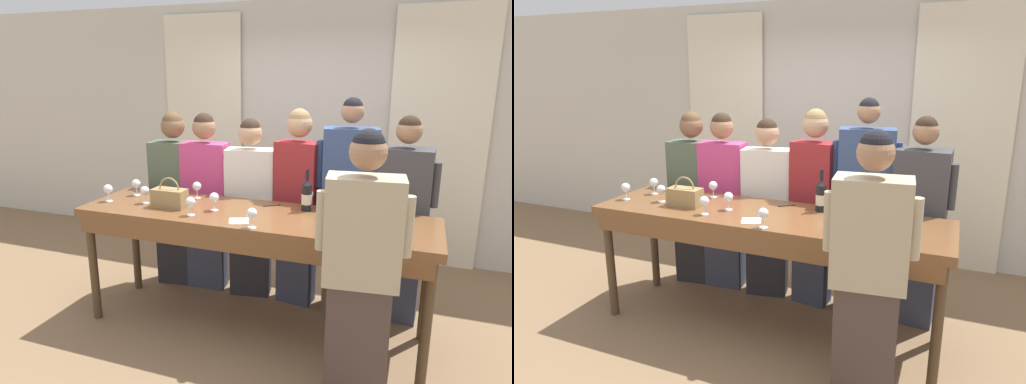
% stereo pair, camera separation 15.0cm
% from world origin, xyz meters
% --- Properties ---
extents(ground_plane, '(18.00, 18.00, 0.00)m').
position_xyz_m(ground_plane, '(0.00, 0.00, 0.00)').
color(ground_plane, '#846647').
extents(wall_back, '(12.00, 0.06, 2.80)m').
position_xyz_m(wall_back, '(0.00, 1.94, 1.40)').
color(wall_back, beige).
rests_on(wall_back, ground_plane).
extents(curtain_panel_left, '(0.97, 0.03, 2.69)m').
position_xyz_m(curtain_panel_left, '(-1.33, 1.87, 1.34)').
color(curtain_panel_left, '#EFE5C6').
rests_on(curtain_panel_left, ground_plane).
extents(curtain_panel_right, '(0.97, 0.03, 2.69)m').
position_xyz_m(curtain_panel_right, '(1.33, 1.87, 1.34)').
color(curtain_panel_right, '#EFE5C6').
rests_on(curtain_panel_right, ground_plane).
extents(tasting_bar, '(2.76, 0.75, 0.99)m').
position_xyz_m(tasting_bar, '(0.00, -0.02, 0.90)').
color(tasting_bar, brown).
rests_on(tasting_bar, ground_plane).
extents(wine_bottle, '(0.08, 0.08, 0.33)m').
position_xyz_m(wine_bottle, '(0.37, 0.21, 1.11)').
color(wine_bottle, black).
rests_on(wine_bottle, tasting_bar).
extents(handbag, '(0.28, 0.14, 0.24)m').
position_xyz_m(handbag, '(-0.69, -0.07, 1.07)').
color(handbag, '#997A4C').
rests_on(handbag, tasting_bar).
extents(wine_glass_front_left, '(0.08, 0.08, 0.14)m').
position_xyz_m(wine_glass_front_left, '(0.11, -0.32, 1.09)').
color(wine_glass_front_left, white).
rests_on(wine_glass_front_left, tasting_bar).
extents(wine_glass_front_mid, '(0.08, 0.08, 0.14)m').
position_xyz_m(wine_glass_front_mid, '(-0.60, 0.24, 1.09)').
color(wine_glass_front_mid, white).
rests_on(wine_glass_front_mid, tasting_bar).
extents(wine_glass_front_right, '(0.08, 0.08, 0.14)m').
position_xyz_m(wine_glass_front_right, '(0.58, 0.26, 1.09)').
color(wine_glass_front_right, white).
rests_on(wine_glass_front_right, tasting_bar).
extents(wine_glass_center_left, '(0.08, 0.08, 0.14)m').
position_xyz_m(wine_glass_center_left, '(-1.25, -0.10, 1.09)').
color(wine_glass_center_left, white).
rests_on(wine_glass_center_left, tasting_bar).
extents(wine_glass_center_mid, '(0.08, 0.08, 0.14)m').
position_xyz_m(wine_glass_center_mid, '(-0.93, -0.05, 1.09)').
color(wine_glass_center_mid, white).
rests_on(wine_glass_center_mid, tasting_bar).
extents(wine_glass_center_right, '(0.08, 0.08, 0.14)m').
position_xyz_m(wine_glass_center_right, '(0.80, 0.29, 1.09)').
color(wine_glass_center_right, white).
rests_on(wine_glass_center_right, tasting_bar).
extents(wine_glass_back_left, '(0.08, 0.08, 0.14)m').
position_xyz_m(wine_glass_back_left, '(-0.42, -0.21, 1.09)').
color(wine_glass_back_left, white).
rests_on(wine_glass_back_left, tasting_bar).
extents(wine_glass_back_mid, '(0.08, 0.08, 0.14)m').
position_xyz_m(wine_glass_back_mid, '(-0.31, -0.03, 1.09)').
color(wine_glass_back_mid, white).
rests_on(wine_glass_back_mid, tasting_bar).
extents(wine_glass_back_right, '(0.08, 0.08, 0.14)m').
position_xyz_m(wine_glass_back_right, '(0.36, 0.31, 1.09)').
color(wine_glass_back_right, white).
rests_on(wine_glass_back_right, tasting_bar).
extents(wine_glass_near_host, '(0.08, 0.08, 0.14)m').
position_xyz_m(wine_glass_near_host, '(-1.14, 0.14, 1.09)').
color(wine_glass_near_host, white).
rests_on(wine_glass_near_host, tasting_bar).
extents(napkin, '(0.18, 0.18, 0.00)m').
position_xyz_m(napkin, '(-0.03, -0.22, 0.99)').
color(napkin, white).
rests_on(napkin, tasting_bar).
extents(pen, '(0.13, 0.09, 0.01)m').
position_xyz_m(pen, '(0.08, 0.23, 0.99)').
color(pen, black).
rests_on(pen, tasting_bar).
extents(guest_olive_jacket, '(0.55, 0.31, 1.69)m').
position_xyz_m(guest_olive_jacket, '(-1.01, 0.58, 0.86)').
color(guest_olive_jacket, '#28282D').
rests_on(guest_olive_jacket, ground_plane).
extents(guest_pink_top, '(0.54, 0.24, 1.69)m').
position_xyz_m(guest_pink_top, '(-0.68, 0.58, 0.88)').
color(guest_pink_top, '#383D51').
rests_on(guest_pink_top, ground_plane).
extents(guest_cream_sweater, '(0.55, 0.29, 1.65)m').
position_xyz_m(guest_cream_sweater, '(-0.24, 0.58, 0.86)').
color(guest_cream_sweater, '#28282D').
rests_on(guest_cream_sweater, ground_plane).
extents(guest_striped_shirt, '(0.49, 0.28, 1.75)m').
position_xyz_m(guest_striped_shirt, '(0.20, 0.58, 0.92)').
color(guest_striped_shirt, '#383D51').
rests_on(guest_striped_shirt, ground_plane).
extents(guest_navy_coat, '(0.56, 0.32, 1.85)m').
position_xyz_m(guest_navy_coat, '(0.64, 0.58, 0.94)').
color(guest_navy_coat, brown).
rests_on(guest_navy_coat, ground_plane).
extents(guest_beige_cap, '(0.53, 0.29, 1.72)m').
position_xyz_m(guest_beige_cap, '(1.08, 0.58, 0.87)').
color(guest_beige_cap, '#383D51').
rests_on(guest_beige_cap, ground_plane).
extents(host_pouring, '(0.56, 0.28, 1.75)m').
position_xyz_m(host_pouring, '(0.90, -0.59, 0.90)').
color(host_pouring, '#473833').
rests_on(host_pouring, ground_plane).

